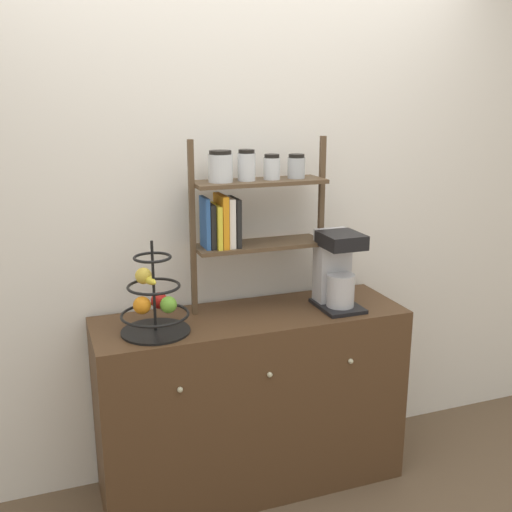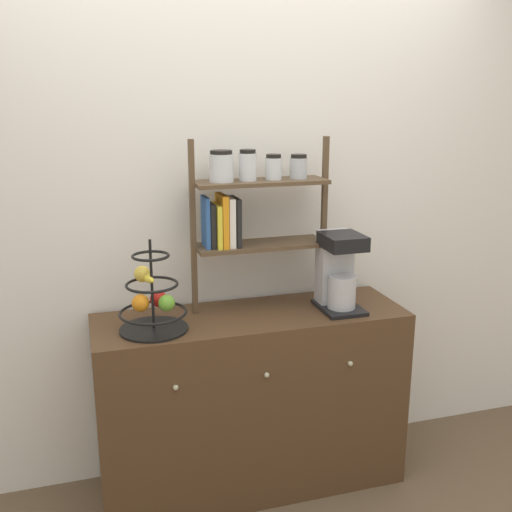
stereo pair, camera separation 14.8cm
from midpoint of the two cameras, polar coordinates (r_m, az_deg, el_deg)
ground_plane at (r=2.99m, az=-0.35°, el=-23.00°), size 12.00×12.00×0.00m
wall_back at (r=2.88m, az=-3.76°, el=4.12°), size 7.00×0.05×2.60m
sideboard at (r=2.93m, az=-1.91°, el=-13.65°), size 1.43×0.47×0.88m
coffee_maker at (r=2.82m, az=6.17°, el=-1.24°), size 0.19×0.25×0.36m
fruit_stand at (r=2.57m, az=-11.35°, el=-4.40°), size 0.29×0.29×0.40m
shelf_hutch at (r=2.71m, az=-2.71°, el=4.94°), size 0.65×0.20×0.79m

